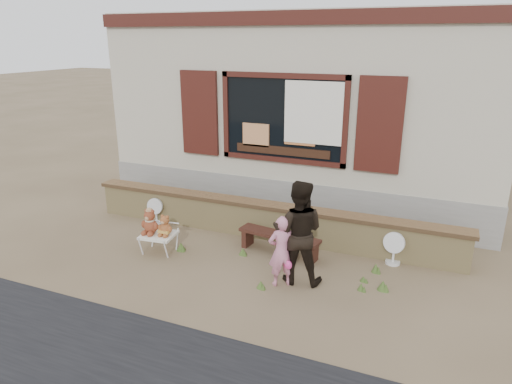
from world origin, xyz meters
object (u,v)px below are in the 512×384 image
at_px(bench, 279,239).
at_px(teddy_bear_left, 150,221).
at_px(folding_chair, 159,236).
at_px(teddy_bear_right, 165,225).
at_px(adult, 298,232).
at_px(child, 281,251).

xyz_separation_m(bench, teddy_bear_left, (-2.06, -0.74, 0.29)).
distance_m(folding_chair, teddy_bear_right, 0.26).
xyz_separation_m(teddy_bear_right, adult, (2.34, -0.04, 0.27)).
height_order(bench, folding_chair, bench).
xyz_separation_m(teddy_bear_left, child, (2.44, -0.22, -0.01)).
bearing_deg(adult, bench, -63.32).
distance_m(teddy_bear_right, child, 2.17).
relative_size(teddy_bear_right, child, 0.34).
xyz_separation_m(bench, teddy_bear_right, (-1.79, -0.71, 0.26)).
relative_size(folding_chair, adult, 0.38).
relative_size(teddy_bear_left, teddy_bear_right, 1.20).
bearing_deg(teddy_bear_right, child, -12.95).
bearing_deg(adult, teddy_bear_right, -10.82).
bearing_deg(child, bench, -103.20).
xyz_separation_m(bench, adult, (0.56, -0.75, 0.53)).
bearing_deg(bench, adult, -45.12).
relative_size(teddy_bear_right, adult, 0.23).
relative_size(bench, teddy_bear_left, 3.31).
height_order(teddy_bear_right, child, child).
distance_m(teddy_bear_left, adult, 2.63).
bearing_deg(folding_chair, teddy_bear_right, 0.00).
distance_m(folding_chair, adult, 2.53).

